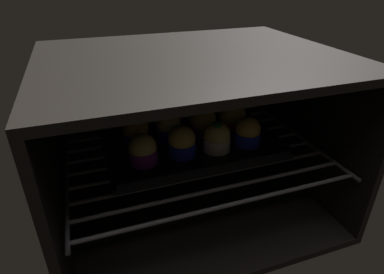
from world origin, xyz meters
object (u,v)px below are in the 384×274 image
at_px(baking_tray, 192,146).
at_px(muffin_row1_col3, 232,117).
at_px(muffin_row1_col0, 136,131).
at_px(muffin_row0_col2, 217,137).
at_px(muffin_row0_col3, 248,132).
at_px(muffin_row1_col2, 203,122).
at_px(muffin_row0_col1, 182,142).
at_px(muffin_row0_col0, 143,150).
at_px(muffin_row1_col1, 169,127).

bearing_deg(baking_tray, muffin_row1_col3, 18.91).
distance_m(muffin_row1_col0, muffin_row1_col3, 0.23).
height_order(muffin_row0_col2, muffin_row1_col0, muffin_row1_col0).
relative_size(muffin_row0_col3, muffin_row1_col3, 0.88).
xyz_separation_m(muffin_row1_col0, muffin_row1_col2, (0.16, -0.00, -0.00)).
bearing_deg(muffin_row0_col1, muffin_row1_col0, 136.62).
distance_m(muffin_row0_col1, muffin_row0_col2, 0.08).
relative_size(muffin_row0_col0, muffin_row0_col2, 0.94).
relative_size(baking_tray, muffin_row1_col2, 5.41).
distance_m(muffin_row0_col2, muffin_row1_col3, 0.11).
xyz_separation_m(muffin_row0_col0, muffin_row1_col0, (0.00, 0.08, 0.00)).
distance_m(baking_tray, muffin_row1_col1, 0.07).
height_order(muffin_row0_col2, muffin_row1_col1, muffin_row1_col1).
relative_size(muffin_row0_col1, muffin_row1_col1, 0.97).
relative_size(muffin_row0_col0, muffin_row1_col0, 0.90).
distance_m(muffin_row0_col1, muffin_row1_col0, 0.11).
bearing_deg(muffin_row1_col0, muffin_row0_col2, -27.06).
xyz_separation_m(muffin_row0_col1, muffin_row0_col2, (0.08, -0.00, -0.00)).
bearing_deg(muffin_row0_col2, muffin_row0_col0, 179.07).
bearing_deg(muffin_row1_col3, muffin_row0_col1, -153.54).
bearing_deg(muffin_row1_col2, muffin_row1_col1, -179.34).
xyz_separation_m(muffin_row1_col1, muffin_row1_col2, (0.08, 0.00, -0.00)).
bearing_deg(muffin_row0_col3, muffin_row1_col2, 133.61).
bearing_deg(muffin_row0_col3, muffin_row1_col1, 153.56).
xyz_separation_m(baking_tray, muffin_row1_col0, (-0.12, 0.04, 0.04)).
bearing_deg(muffin_row1_col1, muffin_row0_col1, -84.68).
height_order(muffin_row0_col1, muffin_row1_col3, muffin_row1_col3).
bearing_deg(muffin_row1_col0, muffin_row0_col3, -19.09).
distance_m(muffin_row0_col0, muffin_row0_col1, 0.08).
height_order(muffin_row0_col0, muffin_row0_col1, muffin_row0_col1).
xyz_separation_m(muffin_row0_col3, muffin_row1_col1, (-0.16, 0.08, 0.00)).
distance_m(muffin_row1_col2, muffin_row1_col3, 0.08).
distance_m(muffin_row0_col1, muffin_row1_col2, 0.11).
bearing_deg(muffin_row0_col2, muffin_row1_col3, 47.12).
xyz_separation_m(muffin_row1_col0, muffin_row1_col1, (0.07, -0.00, -0.00)).
bearing_deg(muffin_row0_col1, muffin_row0_col2, -3.32).
xyz_separation_m(muffin_row0_col1, muffin_row1_col1, (-0.01, 0.07, 0.00)).
height_order(muffin_row0_col1, muffin_row0_col3, muffin_row0_col1).
height_order(muffin_row0_col0, muffin_row1_col2, muffin_row1_col2).
relative_size(muffin_row0_col0, muffin_row1_col3, 0.86).
bearing_deg(baking_tray, muffin_row1_col0, 160.62).
bearing_deg(muffin_row0_col0, muffin_row1_col1, 45.45).
relative_size(muffin_row0_col1, muffin_row1_col0, 0.95).
distance_m(muffin_row0_col3, muffin_row1_col3, 0.08).
bearing_deg(muffin_row1_col1, baking_tray, -42.93).
height_order(muffin_row1_col1, muffin_row1_col2, muffin_row1_col2).
relative_size(muffin_row1_col0, muffin_row1_col2, 1.00).
distance_m(muffin_row0_col0, muffin_row1_col0, 0.08).
relative_size(muffin_row0_col0, muffin_row0_col1, 0.95).
relative_size(muffin_row0_col3, muffin_row1_col2, 0.92).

